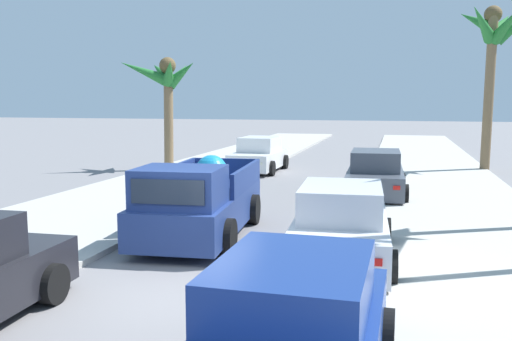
% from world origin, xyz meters
% --- Properties ---
extents(ground_plane, '(160.00, 160.00, 0.00)m').
position_xyz_m(ground_plane, '(0.00, 0.00, 0.00)').
color(ground_plane, slate).
extents(sidewalk_left, '(5.07, 60.00, 0.12)m').
position_xyz_m(sidewalk_left, '(-4.83, 12.00, 0.06)').
color(sidewalk_left, '#B2AFA8').
rests_on(sidewalk_left, ground).
extents(sidewalk_right, '(5.07, 60.00, 0.12)m').
position_xyz_m(sidewalk_right, '(4.83, 12.00, 0.06)').
color(sidewalk_right, '#B2AFA8').
rests_on(sidewalk_right, ground).
extents(curb_left, '(0.16, 60.00, 0.10)m').
position_xyz_m(curb_left, '(-3.70, 12.00, 0.05)').
color(curb_left, silver).
rests_on(curb_left, ground).
extents(curb_right, '(0.16, 60.00, 0.10)m').
position_xyz_m(curb_right, '(3.70, 12.00, 0.05)').
color(curb_right, silver).
rests_on(curb_right, ground).
extents(pickup_truck, '(2.50, 5.34, 1.80)m').
position_xyz_m(pickup_truck, '(-0.95, 3.75, 0.80)').
color(pickup_truck, navy).
rests_on(pickup_truck, ground).
extents(car_left_near, '(2.12, 4.30, 1.54)m').
position_xyz_m(car_left_near, '(2.76, 10.28, 0.71)').
color(car_left_near, '#474C56').
rests_on(car_left_near, ground).
extents(car_right_near, '(2.08, 4.29, 1.54)m').
position_xyz_m(car_right_near, '(-2.53, 15.70, 0.71)').
color(car_right_near, silver).
rests_on(car_right_near, ground).
extents(car_left_mid, '(2.21, 4.34, 1.54)m').
position_xyz_m(car_left_mid, '(2.42, 2.56, 0.71)').
color(car_left_mid, silver).
rests_on(car_left_mid, ground).
extents(car_left_far, '(2.08, 4.28, 1.54)m').
position_xyz_m(car_left_far, '(2.44, -2.70, 0.71)').
color(car_left_far, navy).
rests_on(car_left_far, ground).
extents(palm_tree_left_fore, '(3.48, 3.35, 5.08)m').
position_xyz_m(palm_tree_left_fore, '(-6.72, 15.25, 4.01)').
color(palm_tree_left_fore, brown).
rests_on(palm_tree_left_fore, ground).
extents(palm_tree_right_fore, '(3.38, 3.77, 7.20)m').
position_xyz_m(palm_tree_right_fore, '(7.28, 17.90, 5.77)').
color(palm_tree_right_fore, brown).
rests_on(palm_tree_right_fore, ground).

